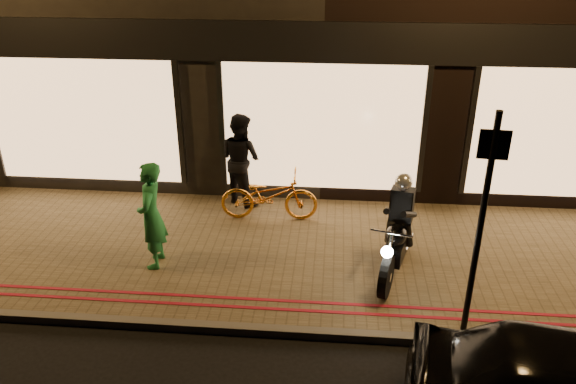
% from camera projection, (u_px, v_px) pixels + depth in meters
% --- Properties ---
extents(ground, '(90.00, 90.00, 0.00)m').
position_uv_depth(ground, '(308.00, 339.00, 7.43)').
color(ground, black).
rests_on(ground, ground).
extents(sidewalk, '(50.00, 4.00, 0.12)m').
position_uv_depth(sidewalk, '(315.00, 256.00, 9.20)').
color(sidewalk, brown).
rests_on(sidewalk, ground).
extents(kerb_stone, '(50.00, 0.14, 0.12)m').
position_uv_depth(kerb_stone, '(309.00, 333.00, 7.45)').
color(kerb_stone, '#59544C').
rests_on(kerb_stone, ground).
extents(red_kerb_lines, '(50.00, 0.26, 0.01)m').
position_uv_depth(red_kerb_lines, '(311.00, 306.00, 7.87)').
color(red_kerb_lines, maroon).
rests_on(red_kerb_lines, sidewalk).
extents(motorcycle, '(0.79, 1.90, 1.59)m').
position_uv_depth(motorcycle, '(397.00, 236.00, 8.43)').
color(motorcycle, black).
rests_on(motorcycle, sidewalk).
extents(sign_post, '(0.35, 0.09, 3.00)m').
position_uv_depth(sign_post, '(482.00, 217.00, 6.72)').
color(sign_post, black).
rests_on(sign_post, sidewalk).
extents(bicycle_gold, '(1.77, 0.69, 0.92)m').
position_uv_depth(bicycle_gold, '(269.00, 196.00, 10.07)').
color(bicycle_gold, orange).
rests_on(bicycle_gold, sidewalk).
extents(person_green, '(0.46, 0.66, 1.71)m').
position_uv_depth(person_green, '(151.00, 216.00, 8.52)').
color(person_green, '#227F3D').
rests_on(person_green, sidewalk).
extents(person_dark, '(1.08, 1.04, 1.76)m').
position_uv_depth(person_dark, '(241.00, 159.00, 10.54)').
color(person_dark, black).
rests_on(person_dark, sidewalk).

